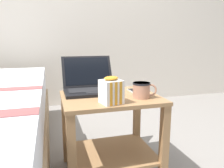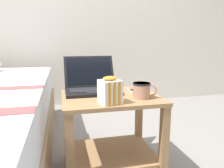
{
  "view_description": "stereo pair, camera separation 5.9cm",
  "coord_description": "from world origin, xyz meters",
  "px_view_note": "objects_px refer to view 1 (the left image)",
  "views": [
    {
      "loc": [
        -0.34,
        -1.23,
        0.82
      ],
      "look_at": [
        0.0,
        -0.03,
        0.58
      ],
      "focal_mm": 35.0,
      "sensor_mm": 36.0,
      "label": 1
    },
    {
      "loc": [
        -0.29,
        -1.25,
        0.82
      ],
      "look_at": [
        0.0,
        -0.03,
        0.58
      ],
      "focal_mm": 35.0,
      "sensor_mm": 36.0,
      "label": 2
    }
  ],
  "objects_px": {
    "mug_front_left": "(142,89)",
    "cell_phone": "(136,91)",
    "snack_bag": "(111,91)",
    "laptop": "(90,85)"
  },
  "relations": [
    {
      "from": "laptop",
      "to": "mug_front_left",
      "type": "bearing_deg",
      "value": -44.2
    },
    {
      "from": "laptop",
      "to": "mug_front_left",
      "type": "xyz_separation_m",
      "value": [
        0.26,
        -0.25,
        0.01
      ]
    },
    {
      "from": "mug_front_left",
      "to": "cell_phone",
      "type": "bearing_deg",
      "value": 81.15
    },
    {
      "from": "snack_bag",
      "to": "laptop",
      "type": "bearing_deg",
      "value": 99.68
    },
    {
      "from": "mug_front_left",
      "to": "snack_bag",
      "type": "xyz_separation_m",
      "value": [
        -0.2,
        -0.06,
        0.02
      ]
    },
    {
      "from": "mug_front_left",
      "to": "cell_phone",
      "type": "relative_size",
      "value": 0.98
    },
    {
      "from": "mug_front_left",
      "to": "snack_bag",
      "type": "bearing_deg",
      "value": -162.89
    },
    {
      "from": "cell_phone",
      "to": "mug_front_left",
      "type": "bearing_deg",
      "value": -98.85
    },
    {
      "from": "snack_bag",
      "to": "mug_front_left",
      "type": "bearing_deg",
      "value": 17.11
    },
    {
      "from": "laptop",
      "to": "snack_bag",
      "type": "xyz_separation_m",
      "value": [
        0.05,
        -0.31,
        0.02
      ]
    }
  ]
}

